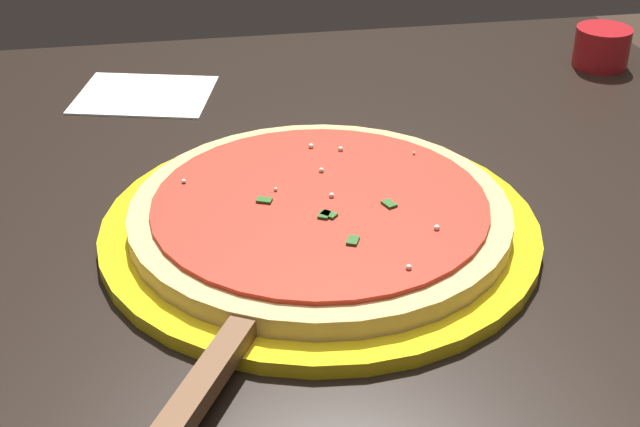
# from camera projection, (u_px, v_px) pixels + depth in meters

# --- Properties ---
(restaurant_table) EXTENTS (1.01, 0.88, 0.72)m
(restaurant_table) POSITION_uv_depth(u_px,v_px,m) (265.00, 329.00, 0.82)
(restaurant_table) COLOR black
(restaurant_table) RESTS_ON ground_plane
(serving_plate) EXTENTS (0.35, 0.35, 0.01)m
(serving_plate) POSITION_uv_depth(u_px,v_px,m) (320.00, 229.00, 0.72)
(serving_plate) COLOR yellow
(serving_plate) RESTS_ON restaurant_table
(pizza) EXTENTS (0.31, 0.31, 0.02)m
(pizza) POSITION_uv_depth(u_px,v_px,m) (320.00, 212.00, 0.71)
(pizza) COLOR #DBB26B
(pizza) RESTS_ON serving_plate
(pizza_server) EXTENTS (0.15, 0.21, 0.01)m
(pizza_server) POSITION_uv_depth(u_px,v_px,m) (235.00, 341.00, 0.58)
(pizza_server) COLOR silver
(pizza_server) RESTS_ON serving_plate
(cup_small_sauce) EXTENTS (0.06, 0.06, 0.05)m
(cup_small_sauce) POSITION_uv_depth(u_px,v_px,m) (602.00, 47.00, 1.03)
(cup_small_sauce) COLOR #B2191E
(cup_small_sauce) RESTS_ON restaurant_table
(napkin_loose_left) EXTENTS (0.17, 0.15, 0.00)m
(napkin_loose_left) POSITION_uv_depth(u_px,v_px,m) (145.00, 95.00, 0.97)
(napkin_loose_left) COLOR white
(napkin_loose_left) RESTS_ON restaurant_table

